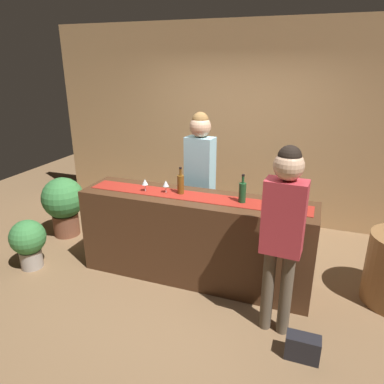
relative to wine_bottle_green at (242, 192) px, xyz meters
name	(u,v)px	position (x,y,z in m)	size (l,w,h in m)	color
ground_plane	(195,275)	(-0.51, -0.01, -1.09)	(10.00, 10.00, 0.00)	brown
back_wall	(238,125)	(-0.51, 1.89, 0.36)	(6.00, 0.12, 2.90)	tan
bar_counter	(195,238)	(-0.51, -0.01, -0.60)	(2.56, 0.60, 0.98)	#472B19
counter_runner_cloth	(195,197)	(-0.51, -0.01, -0.11)	(2.43, 0.28, 0.01)	maroon
wine_bottle_green	(242,192)	(0.00, 0.00, 0.00)	(0.07, 0.07, 0.30)	#194723
wine_bottle_amber	(181,184)	(-0.68, 0.02, 0.00)	(0.07, 0.07, 0.30)	brown
wine_glass_near_customer	(166,184)	(-0.85, 0.00, -0.01)	(0.07, 0.07, 0.14)	silver
wine_glass_mid_counter	(145,182)	(-1.08, -0.04, -0.01)	(0.07, 0.07, 0.14)	silver
bartender	(200,168)	(-0.65, 0.57, 0.03)	(0.36, 0.25, 1.80)	#26262B
customer_sipping	(283,223)	(0.47, -0.58, -0.01)	(0.35, 0.24, 1.74)	brown
potted_plant_tall	(64,203)	(-2.59, 0.36, -0.61)	(0.58, 0.58, 0.84)	brown
potted_plant_small	(28,241)	(-2.42, -0.51, -0.74)	(0.41, 0.41, 0.61)	#9E9389
handbag	(303,347)	(0.75, -0.86, -0.98)	(0.28, 0.14, 0.22)	black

